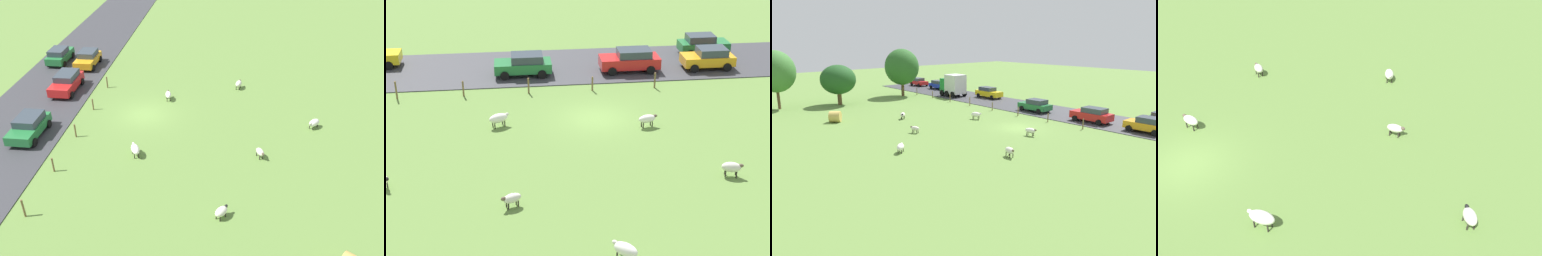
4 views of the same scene
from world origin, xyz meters
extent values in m
plane|color=olive|center=(0.00, 0.00, 0.00)|extent=(160.00, 160.00, 0.00)
cube|color=#38383D|center=(9.73, 0.00, 0.03)|extent=(8.00, 80.00, 0.06)
ellipsoid|color=white|center=(-0.53, 5.97, 0.56)|extent=(1.01, 1.31, 0.56)
ellipsoid|color=silver|center=(-0.29, 5.46, 0.69)|extent=(0.27, 0.31, 0.20)
cylinder|color=#2D2823|center=(-0.25, 5.74, 0.18)|extent=(0.07, 0.07, 0.35)
cylinder|color=#2D2823|center=(-0.53, 5.61, 0.18)|extent=(0.07, 0.07, 0.35)
cylinder|color=#2D2823|center=(-0.53, 6.33, 0.18)|extent=(0.07, 0.07, 0.35)
cylinder|color=#2D2823|center=(-0.81, 6.20, 0.18)|extent=(0.07, 0.07, 0.35)
ellipsoid|color=silver|center=(-9.40, 5.29, 0.48)|extent=(0.77, 1.01, 0.44)
ellipsoid|color=brown|center=(-9.57, 5.69, 0.58)|extent=(0.27, 0.31, 0.20)
cylinder|color=#2D2823|center=(-9.61, 5.47, 0.15)|extent=(0.07, 0.07, 0.31)
cylinder|color=#2D2823|center=(-9.38, 5.57, 0.15)|extent=(0.07, 0.07, 0.31)
cylinder|color=#2D2823|center=(-9.41, 5.02, 0.15)|extent=(0.07, 0.07, 0.31)
cylinder|color=#2D2823|center=(-9.18, 5.11, 0.15)|extent=(0.07, 0.07, 0.31)
ellipsoid|color=silver|center=(-7.83, -5.84, 0.53)|extent=(0.75, 1.09, 0.52)
ellipsoid|color=brown|center=(-7.95, -6.29, 0.64)|extent=(0.24, 0.30, 0.20)
cylinder|color=#2D2823|center=(-7.76, -6.14, 0.17)|extent=(0.07, 0.07, 0.33)
cylinder|color=#2D2823|center=(-8.04, -6.07, 0.17)|extent=(0.07, 0.07, 0.33)
cylinder|color=#2D2823|center=(-7.62, -5.61, 0.17)|extent=(0.07, 0.07, 0.33)
cylinder|color=#2D2823|center=(-7.90, -5.54, 0.17)|extent=(0.07, 0.07, 0.33)
ellipsoid|color=black|center=(-7.16, 11.35, 0.61)|extent=(0.30, 0.32, 0.20)
cylinder|color=#2D2823|center=(-6.93, 11.41, 0.15)|extent=(0.07, 0.07, 0.30)
ellipsoid|color=white|center=(-13.82, 0.78, 0.49)|extent=(1.16, 1.18, 0.55)
ellipsoid|color=silver|center=(-13.46, 1.16, 0.62)|extent=(0.31, 0.31, 0.20)
cylinder|color=#2D2823|center=(-13.73, 1.10, 0.14)|extent=(0.07, 0.07, 0.28)
cylinder|color=#2D2823|center=(-13.50, 0.90, 0.14)|extent=(0.07, 0.07, 0.28)
ellipsoid|color=white|center=(-1.57, -2.89, 0.53)|extent=(0.70, 1.16, 0.49)
ellipsoid|color=brown|center=(-1.47, -3.39, 0.64)|extent=(0.23, 0.29, 0.20)
cylinder|color=#2D2823|center=(-1.38, -3.15, 0.17)|extent=(0.07, 0.07, 0.35)
cylinder|color=#2D2823|center=(-1.64, -3.20, 0.17)|extent=(0.07, 0.07, 0.35)
cylinder|color=#2D2823|center=(-1.50, -2.57, 0.17)|extent=(0.07, 0.07, 0.35)
cylinder|color=#2D2823|center=(-1.77, -2.62, 0.17)|extent=(0.07, 0.07, 0.35)
cylinder|color=brown|center=(4.58, -4.82, 0.56)|extent=(0.12, 0.12, 1.12)
cylinder|color=brown|center=(4.58, -0.43, 0.51)|extent=(0.12, 0.12, 1.02)
cylinder|color=brown|center=(4.58, 3.97, 0.56)|extent=(0.12, 0.12, 1.11)
cylinder|color=brown|center=(4.58, 8.36, 0.55)|extent=(0.12, 0.12, 1.10)
cylinder|color=brown|center=(4.58, 12.75, 0.63)|extent=(0.12, 0.12, 1.27)
cube|color=red|center=(8.11, -3.70, 0.77)|extent=(1.92, 4.42, 0.78)
cube|color=#333D47|center=(8.11, -4.03, 1.44)|extent=(1.69, 2.43, 0.56)
cylinder|color=black|center=(7.14, -2.26, 0.38)|extent=(0.22, 0.64, 0.64)
cylinder|color=black|center=(9.07, -2.26, 0.38)|extent=(0.22, 0.64, 0.64)
cylinder|color=black|center=(7.14, -5.14, 0.38)|extent=(0.22, 0.64, 0.64)
cylinder|color=black|center=(9.07, -5.14, 0.38)|extent=(0.22, 0.64, 0.64)
cylinder|color=black|center=(12.16, 14.26, 0.38)|extent=(0.22, 0.64, 0.64)
cylinder|color=black|center=(10.41, 14.26, 0.38)|extent=(0.22, 0.64, 0.64)
cube|color=orange|center=(8.03, -9.70, 0.73)|extent=(1.90, 3.87, 0.70)
cube|color=#333D47|center=(8.03, -9.99, 1.36)|extent=(1.67, 2.13, 0.56)
cylinder|color=black|center=(7.08, -8.44, 0.38)|extent=(0.22, 0.64, 0.64)
cylinder|color=black|center=(8.98, -8.44, 0.38)|extent=(0.22, 0.64, 0.64)
cylinder|color=black|center=(7.08, -10.95, 0.38)|extent=(0.22, 0.64, 0.64)
cylinder|color=black|center=(8.98, -10.95, 0.38)|extent=(0.22, 0.64, 0.64)
cube|color=#237238|center=(8.13, 4.23, 0.73)|extent=(1.93, 4.15, 0.70)
cube|color=#333D47|center=(8.13, 3.92, 1.36)|extent=(1.70, 2.28, 0.56)
cylinder|color=black|center=(7.17, 5.58, 0.38)|extent=(0.22, 0.64, 0.64)
cylinder|color=black|center=(9.09, 5.58, 0.38)|extent=(0.22, 0.64, 0.64)
cylinder|color=black|center=(7.17, 2.88, 0.38)|extent=(0.22, 0.64, 0.64)
cylinder|color=black|center=(9.09, 2.88, 0.38)|extent=(0.22, 0.64, 0.64)
cube|color=#237238|center=(11.33, -10.44, 0.74)|extent=(1.80, 3.95, 0.72)
cube|color=#333D47|center=(11.33, -10.14, 1.38)|extent=(1.59, 2.17, 0.56)
cylinder|color=black|center=(12.23, -11.72, 0.38)|extent=(0.22, 0.64, 0.64)
cylinder|color=black|center=(10.43, -11.72, 0.38)|extent=(0.22, 0.64, 0.64)
cylinder|color=black|center=(12.23, -9.15, 0.38)|extent=(0.22, 0.64, 0.64)
cylinder|color=black|center=(10.43, -9.15, 0.38)|extent=(0.22, 0.64, 0.64)
camera|label=1|loc=(-7.01, 29.66, 17.06)|focal=38.46mm
camera|label=2|loc=(-32.67, 4.93, 15.17)|focal=54.73mm
camera|label=3|loc=(-28.38, -23.98, 9.18)|focal=33.57mm
camera|label=4|loc=(4.68, 16.93, 13.07)|focal=38.12mm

